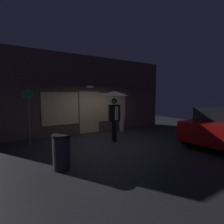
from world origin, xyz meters
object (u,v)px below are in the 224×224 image
person_with_umbrella (114,100)px  sidewalk_bollard (122,125)px  street_sign_post (29,113)px  trash_bin (62,152)px

person_with_umbrella → sidewalk_bollard: (1.53, 1.65, -1.43)m
street_sign_post → trash_bin: 3.02m
person_with_umbrella → sidewalk_bollard: size_ratio=3.16×
trash_bin → sidewalk_bollard: bearing=38.1°
person_with_umbrella → street_sign_post: 3.46m
street_sign_post → sidewalk_bollard: size_ratio=3.32×
sidewalk_bollard → trash_bin: 5.37m
street_sign_post → sidewalk_bollard: bearing=5.5°
street_sign_post → trash_bin: bearing=-79.6°
person_with_umbrella → street_sign_post: bearing=173.6°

